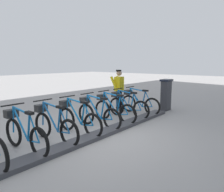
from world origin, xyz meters
The scene contains 11 objects.
ground_plane centered at (0.00, 0.00, 0.00)m, with size 60.00×60.00×0.00m, color #A6A29F.
dock_rail_base centered at (0.00, 0.00, 0.05)m, with size 0.44×7.03×0.10m, color #47474C.
payment_kiosk centered at (0.05, -4.10, 0.67)m, with size 0.36×0.52×1.28m.
bike_docked_0 centered at (0.62, -2.91, 0.43)m, with size 1.72×0.54×1.02m.
bike_docked_1 centered at (0.62, -2.14, 0.43)m, with size 1.72×0.54×1.02m.
bike_docked_2 centered at (0.62, -1.36, 0.43)m, with size 1.72×0.54×1.02m.
bike_docked_3 centered at (0.62, -0.58, 0.43)m, with size 1.72×0.54×1.02m.
bike_docked_4 centered at (0.62, 0.20, 0.43)m, with size 1.72×0.54×1.02m.
bike_docked_5 centered at (0.62, 0.98, 0.43)m, with size 1.72×0.54×1.02m.
bike_docked_6 centered at (0.62, 1.76, 0.43)m, with size 1.72×0.54×1.02m.
worker_near_rack centered at (1.53, -2.85, 0.91)m, with size 0.50×0.67×1.66m.
Camera 1 is at (-3.75, 4.01, 1.94)m, focal length 34.34 mm.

